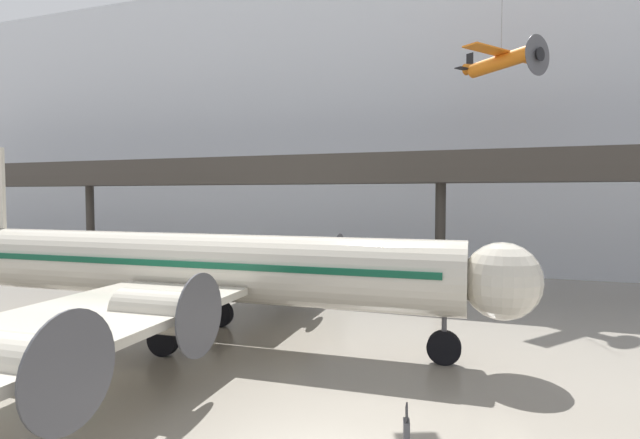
{
  "coord_description": "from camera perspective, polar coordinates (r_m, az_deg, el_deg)",
  "views": [
    {
      "loc": [
        3.72,
        -10.81,
        6.49
      ],
      "look_at": [
        -3.78,
        10.05,
        5.42
      ],
      "focal_mm": 28.0,
      "sensor_mm": 36.0,
      "label": 1
    }
  ],
  "objects": [
    {
      "name": "mezzanine_walkway",
      "position": [
        33.72,
        13.47,
        4.71
      ],
      "size": [
        110.0,
        3.2,
        9.31
      ],
      "color": "#38332D",
      "rests_on": "ground"
    },
    {
      "name": "info_sign_pedestal",
      "position": [
        14.1,
        9.85,
        -22.61
      ],
      "size": [
        0.24,
        0.77,
        1.24
      ],
      "rotation": [
        0.0,
        0.0,
        0.22
      ],
      "color": "#4C4C51",
      "rests_on": "ground"
    },
    {
      "name": "hangar_back_wall",
      "position": [
        44.63,
        15.05,
        11.33
      ],
      "size": [
        140.0,
        3.0,
        26.42
      ],
      "color": "silver",
      "rests_on": "ground"
    },
    {
      "name": "airliner_silver_main",
      "position": [
        23.26,
        -15.02,
        -5.32
      ],
      "size": [
        30.03,
        33.9,
        8.92
      ],
      "rotation": [
        0.0,
        0.0,
        0.04
      ],
      "color": "beige",
      "rests_on": "ground"
    },
    {
      "name": "suspended_plane_orange_highwing",
      "position": [
        36.26,
        20.0,
        16.67
      ],
      "size": [
        5.88,
        6.33,
        8.04
      ],
      "rotation": [
        0.0,
        0.0,
        5.65
      ],
      "color": "orange"
    }
  ]
}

